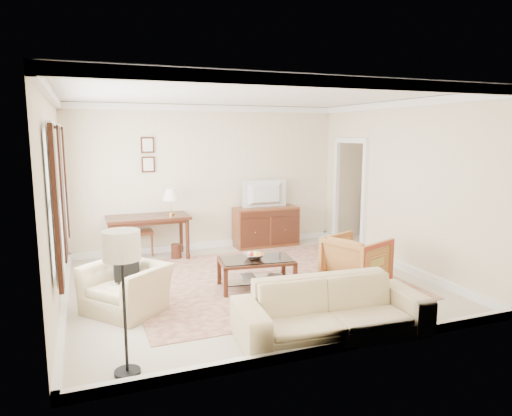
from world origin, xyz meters
TOP-DOWN VIEW (x-y plane):
  - room_shell at (0.00, 0.00)m, footprint 5.51×5.01m
  - annex_bedroom at (4.49, 1.15)m, footprint 3.00×2.70m
  - window_front at (-2.70, -0.70)m, footprint 0.12×1.56m
  - window_rear at (-2.70, 0.90)m, footprint 0.12×1.56m
  - doorway at (2.71, 1.50)m, footprint 0.10×1.12m
  - rug at (0.27, 0.12)m, footprint 4.15×3.56m
  - writing_desk at (-1.29, 2.02)m, footprint 1.50×0.75m
  - desk_chair at (-1.40, 2.37)m, footprint 0.48×0.48m
  - desk_lamp at (-0.86, 2.02)m, footprint 0.32×0.32m
  - framed_prints at (-1.19, 2.47)m, footprint 0.25×0.04m
  - sideboard at (1.15, 2.21)m, footprint 1.34×0.51m
  - tv at (1.15, 2.19)m, footprint 0.92×0.53m
  - coffee_table at (0.00, -0.23)m, footprint 1.18×0.78m
  - fruit_bowl at (-0.03, -0.22)m, footprint 0.42×0.42m
  - book_a at (-0.22, -0.14)m, footprint 0.28×0.07m
  - book_b at (0.17, -0.24)m, footprint 0.24×0.19m
  - striped_armchair at (1.52, -0.61)m, footprint 1.02×1.05m
  - club_armchair at (-1.93, -0.47)m, footprint 1.12×1.16m
  - backpack at (-1.91, -0.39)m, footprint 0.38×0.38m
  - sofa at (0.23, -2.08)m, footprint 2.27×0.82m
  - floor_lamp at (-2.08, -2.14)m, footprint 0.36×0.36m

SIDE VIEW (x-z plane):
  - rug at x=0.27m, z-range 0.00..0.01m
  - book_b at x=0.17m, z-range -0.01..0.37m
  - book_a at x=-0.22m, z-range -0.01..0.37m
  - annex_bedroom at x=4.49m, z-range -1.11..1.79m
  - coffee_table at x=0.00m, z-range 0.12..0.59m
  - sideboard at x=1.15m, z-range 0.00..0.82m
  - striped_armchair at x=1.52m, z-range 0.00..0.85m
  - club_armchair at x=-1.93m, z-range 0.00..0.86m
  - sofa at x=0.23m, z-range 0.00..0.87m
  - fruit_bowl at x=-0.03m, z-range 0.47..0.57m
  - desk_chair at x=-1.40m, z-range 0.00..1.05m
  - backpack at x=-1.91m, z-range 0.47..0.87m
  - writing_desk at x=-1.29m, z-range 0.30..1.12m
  - desk_lamp at x=-0.86m, z-range 0.82..1.32m
  - doorway at x=2.71m, z-range -0.05..2.20m
  - floor_lamp at x=-2.08m, z-range 0.47..1.92m
  - tv at x=1.15m, z-range 1.22..1.34m
  - window_front at x=-2.70m, z-range 0.65..2.45m
  - window_rear at x=-2.70m, z-range 0.65..2.45m
  - framed_prints at x=-1.19m, z-range 1.60..2.28m
  - room_shell at x=0.00m, z-range 1.02..3.93m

